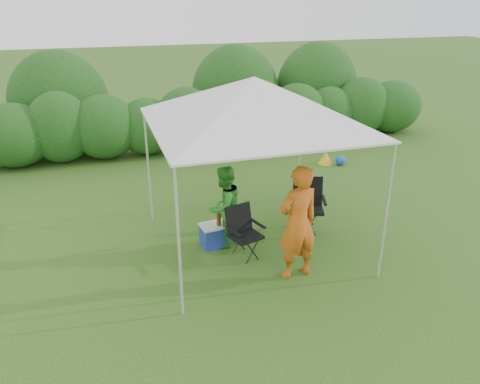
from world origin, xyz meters
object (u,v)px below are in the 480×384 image
object	(u,v)px
chair_left	(243,228)
cooler	(215,235)
canopy	(254,101)
woman	(224,207)
chair_right	(308,201)
man	(298,223)

from	to	relation	value
chair_left	cooler	xyz separation A→B (m)	(-0.36, 0.41, -0.27)
canopy	woman	distance (m)	1.82
chair_right	woman	bearing A→B (deg)	-155.10
chair_right	woman	distance (m)	1.62
canopy	woman	size ratio (longest dim) A/B	2.19
chair_left	woman	xyz separation A→B (m)	(-0.19, 0.40, 0.23)
canopy	man	distance (m)	1.94
chair_left	man	size ratio (longest dim) A/B	0.48
woman	cooler	distance (m)	0.53
chair_right	chair_left	xyz separation A→B (m)	(-1.41, -0.56, -0.06)
chair_left	man	distance (m)	1.08
chair_left	woman	world-z (taller)	woman
chair_right	chair_left	size ratio (longest dim) A/B	1.12
chair_left	canopy	bearing A→B (deg)	28.20
woman	chair_right	bearing A→B (deg)	152.86
man	canopy	bearing A→B (deg)	-81.70
chair_right	cooler	bearing A→B (deg)	-156.16
chair_left	man	bearing A→B (deg)	-71.41
canopy	chair_right	size ratio (longest dim) A/B	3.30
cooler	chair_right	bearing A→B (deg)	-3.47
man	cooler	distance (m)	1.69
chair_right	woman	size ratio (longest dim) A/B	0.67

